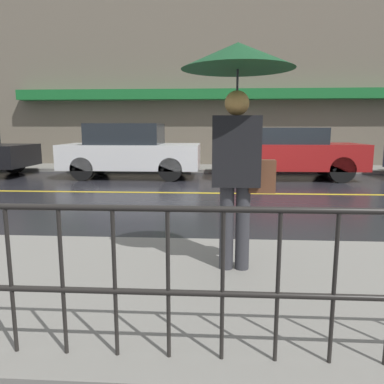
% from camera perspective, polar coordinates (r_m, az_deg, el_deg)
% --- Properties ---
extents(ground_plane, '(80.00, 80.00, 0.00)m').
position_cam_1_polar(ground_plane, '(8.41, 12.21, -0.27)').
color(ground_plane, black).
extents(sidewalk_near, '(28.00, 2.64, 0.10)m').
position_cam_1_polar(sidewalk_near, '(3.59, 24.83, -13.75)').
color(sidewalk_near, gray).
rests_on(sidewalk_near, ground_plane).
extents(sidewalk_far, '(28.00, 1.86, 0.10)m').
position_cam_1_polar(sidewalk_far, '(13.06, 9.13, 3.55)').
color(sidewalk_far, gray).
rests_on(sidewalk_far, ground_plane).
extents(lane_marking, '(25.20, 0.12, 0.01)m').
position_cam_1_polar(lane_marking, '(8.41, 12.21, -0.25)').
color(lane_marking, gold).
rests_on(lane_marking, ground_plane).
extents(building_storefront, '(28.00, 0.85, 6.91)m').
position_cam_1_polar(building_storefront, '(14.18, 9.08, 17.63)').
color(building_storefront, '#706656').
rests_on(building_storefront, ground_plane).
extents(pedestrian, '(1.00, 1.00, 2.06)m').
position_cam_1_polar(pedestrian, '(3.44, 7.00, 14.39)').
color(pedestrian, '#333338').
rests_on(pedestrian, sidewalk_near).
extents(car_white, '(3.92, 1.76, 1.55)m').
position_cam_1_polar(car_white, '(11.08, -9.37, 6.24)').
color(car_white, silver).
rests_on(car_white, ground_plane).
extents(car_red, '(3.91, 1.76, 1.44)m').
position_cam_1_polar(car_red, '(11.01, 14.55, 5.89)').
color(car_red, maroon).
rests_on(car_red, ground_plane).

